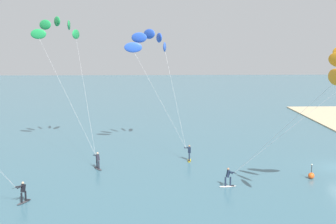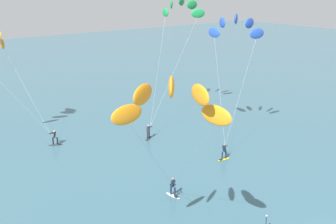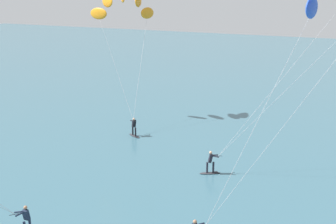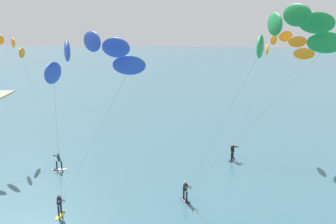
% 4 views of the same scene
% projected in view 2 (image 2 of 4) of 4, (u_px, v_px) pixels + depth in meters
% --- Properties ---
extents(kitesurfer_nearshore, '(8.27, 7.09, 13.63)m').
position_uv_depth(kitesurfer_nearshore, '(235.00, 31.00, 42.56)').
color(kitesurfer_nearshore, yellow).
rests_on(kitesurfer_nearshore, ground).
extents(kitesurfer_mid_water, '(8.93, 10.45, 12.10)m').
position_uv_depth(kitesurfer_mid_water, '(171.00, 106.00, 21.82)').
color(kitesurfer_mid_water, white).
rests_on(kitesurfer_mid_water, ground).
extents(kitesurfer_far_out, '(11.71, 8.63, 15.03)m').
position_uv_depth(kitesurfer_far_out, '(180.00, 12.00, 50.42)').
color(kitesurfer_far_out, '#333338').
rests_on(kitesurfer_far_out, ground).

